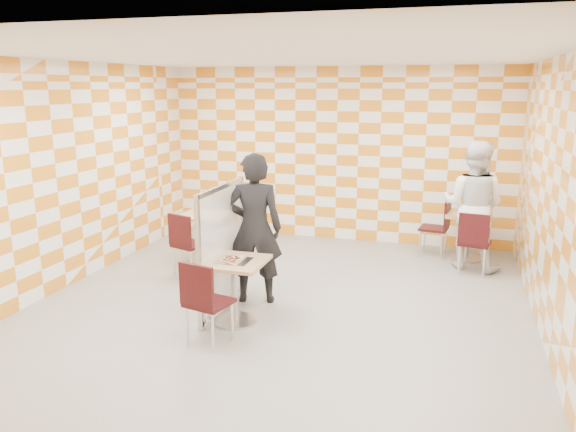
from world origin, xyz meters
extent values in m
plane|color=gray|center=(0.00, 0.00, 0.00)|extent=(7.00, 7.00, 0.00)
plane|color=white|center=(0.00, 0.00, 3.00)|extent=(7.00, 7.00, 0.00)
plane|color=white|center=(0.00, 3.50, 1.50)|extent=(6.00, 0.00, 6.00)
plane|color=white|center=(-3.00, 0.00, 1.50)|extent=(0.00, 7.00, 7.00)
plane|color=white|center=(3.00, 0.00, 1.50)|extent=(0.00, 7.00, 7.00)
cube|color=tan|center=(-0.35, -0.45, 0.73)|extent=(0.70, 0.70, 0.04)
cylinder|color=#A5A5AA|center=(-0.35, -0.45, 0.37)|extent=(0.08, 0.08, 0.70)
cylinder|color=#A5A5AA|center=(-0.35, -0.45, 0.01)|extent=(0.50, 0.50, 0.03)
cube|color=tan|center=(2.24, 2.85, 0.73)|extent=(0.70, 0.70, 0.04)
cylinder|color=#A5A5AA|center=(2.24, 2.85, 0.37)|extent=(0.08, 0.08, 0.70)
cylinder|color=#A5A5AA|center=(2.24, 2.85, 0.01)|extent=(0.50, 0.50, 0.03)
cube|color=tan|center=(-1.66, 1.60, 0.73)|extent=(0.70, 0.70, 0.04)
cylinder|color=#A5A5AA|center=(-1.66, 1.60, 0.37)|extent=(0.08, 0.08, 0.70)
cylinder|color=#A5A5AA|center=(-1.66, 1.60, 0.01)|extent=(0.50, 0.50, 0.03)
cube|color=black|center=(-0.40, -1.01, 0.45)|extent=(0.51, 0.51, 0.04)
cube|color=black|center=(-0.45, -1.20, 0.70)|extent=(0.42, 0.14, 0.45)
cylinder|color=silver|center=(-0.20, -0.89, 0.21)|extent=(0.03, 0.03, 0.43)
cylinder|color=silver|center=(-0.53, -0.81, 0.21)|extent=(0.03, 0.03, 0.43)
cylinder|color=silver|center=(-0.28, -1.22, 0.21)|extent=(0.03, 0.03, 0.43)
cylinder|color=silver|center=(-0.61, -1.14, 0.21)|extent=(0.03, 0.03, 0.43)
cube|color=black|center=(2.33, 2.19, 0.45)|extent=(0.49, 0.49, 0.04)
cube|color=black|center=(2.30, 2.00, 0.70)|extent=(0.42, 0.11, 0.45)
cylinder|color=silver|center=(2.53, 2.33, 0.21)|extent=(0.03, 0.03, 0.43)
cylinder|color=silver|center=(2.19, 2.39, 0.21)|extent=(0.03, 0.03, 0.43)
cylinder|color=silver|center=(2.47, 2.00, 0.21)|extent=(0.03, 0.03, 0.43)
cylinder|color=silver|center=(2.13, 2.05, 0.21)|extent=(0.03, 0.03, 0.43)
cube|color=black|center=(1.72, 2.91, 0.45)|extent=(0.48, 0.48, 0.04)
cube|color=black|center=(1.92, 2.88, 0.70)|extent=(0.10, 0.42, 0.45)
cylinder|color=silver|center=(1.58, 3.11, 0.21)|extent=(0.03, 0.03, 0.43)
cylinder|color=silver|center=(1.53, 2.77, 0.21)|extent=(0.03, 0.03, 0.43)
cylinder|color=silver|center=(1.92, 3.06, 0.21)|extent=(0.03, 0.03, 0.43)
cylinder|color=silver|center=(1.87, 2.72, 0.21)|extent=(0.03, 0.03, 0.43)
cube|color=black|center=(-1.58, 0.94, 0.45)|extent=(0.53, 0.53, 0.04)
cube|color=black|center=(-1.65, 0.75, 0.70)|extent=(0.41, 0.17, 0.45)
cylinder|color=silver|center=(-1.36, 1.05, 0.21)|extent=(0.03, 0.03, 0.43)
cylinder|color=silver|center=(-1.69, 1.16, 0.21)|extent=(0.03, 0.03, 0.43)
cylinder|color=silver|center=(-1.47, 0.72, 0.21)|extent=(0.03, 0.03, 0.43)
cylinder|color=silver|center=(-1.80, 0.83, 0.21)|extent=(0.03, 0.03, 0.43)
cube|color=black|center=(-1.77, 2.12, 0.45)|extent=(0.53, 0.53, 0.04)
cube|color=black|center=(-1.71, 2.31, 0.70)|extent=(0.41, 0.17, 0.45)
cylinder|color=silver|center=(-1.99, 2.01, 0.21)|extent=(0.03, 0.03, 0.43)
cylinder|color=silver|center=(-1.67, 1.91, 0.21)|extent=(0.03, 0.03, 0.43)
cylinder|color=silver|center=(-1.88, 2.34, 0.21)|extent=(0.03, 0.03, 0.43)
cylinder|color=silver|center=(-1.56, 2.23, 0.21)|extent=(0.03, 0.03, 0.43)
cube|color=white|center=(-0.62, -0.12, 0.80)|extent=(0.02, 1.30, 1.40)
cube|color=#B2B2B7|center=(-0.62, -0.12, 1.52)|extent=(0.05, 1.30, 0.05)
cube|color=#B2B2B7|center=(-0.62, -0.12, 0.08)|extent=(0.05, 1.30, 0.05)
cube|color=#B2B2B7|center=(-0.62, -0.77, 0.80)|extent=(0.05, 0.05, 1.50)
cylinder|color=#B2B2B7|center=(-0.62, -0.77, 0.03)|extent=(0.08, 0.08, 0.05)
cube|color=#B2B2B7|center=(-0.62, 0.53, 0.80)|extent=(0.05, 0.05, 1.50)
cylinder|color=#B2B2B7|center=(-0.62, 0.53, 0.03)|extent=(0.08, 0.08, 0.05)
imported|color=black|center=(-0.35, 0.26, 0.95)|extent=(0.79, 0.62, 1.89)
imported|color=white|center=(2.28, 2.44, 0.96)|extent=(1.10, 0.96, 1.91)
cube|color=silver|center=(-0.35, -0.47, 0.75)|extent=(0.38, 0.34, 0.01)
cone|color=tan|center=(-0.35, -0.47, 0.77)|extent=(0.40, 0.40, 0.02)
cone|color=#F2D88C|center=(-0.35, -0.45, 0.78)|extent=(0.33, 0.33, 0.01)
cylinder|color=maroon|center=(-0.41, -0.57, 0.79)|extent=(0.04, 0.04, 0.01)
cylinder|color=maroon|center=(-0.30, -0.56, 0.79)|extent=(0.04, 0.04, 0.01)
cylinder|color=maroon|center=(-0.35, -0.49, 0.79)|extent=(0.04, 0.04, 0.01)
cylinder|color=maroon|center=(-0.40, -0.44, 0.79)|extent=(0.04, 0.04, 0.01)
cylinder|color=maroon|center=(-0.29, -0.46, 0.79)|extent=(0.04, 0.04, 0.01)
torus|color=black|center=(-0.30, -0.50, 0.79)|extent=(0.03, 0.03, 0.01)
torus|color=black|center=(-0.37, -0.53, 0.79)|extent=(0.03, 0.03, 0.01)
torus|color=black|center=(-0.33, -0.43, 0.79)|extent=(0.03, 0.03, 0.01)
torus|color=black|center=(-0.42, -0.49, 0.79)|extent=(0.03, 0.03, 0.01)
cylinder|color=white|center=(2.10, 3.00, 0.83)|extent=(0.06, 0.06, 0.16)
cylinder|color=red|center=(2.10, 3.00, 0.93)|extent=(0.04, 0.04, 0.04)
cylinder|color=black|center=(2.41, 2.89, 0.85)|extent=(0.07, 0.07, 0.20)
cylinder|color=red|center=(2.41, 2.89, 0.96)|extent=(0.03, 0.03, 0.03)
camera|label=1|loc=(1.97, -6.08, 2.67)|focal=35.00mm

